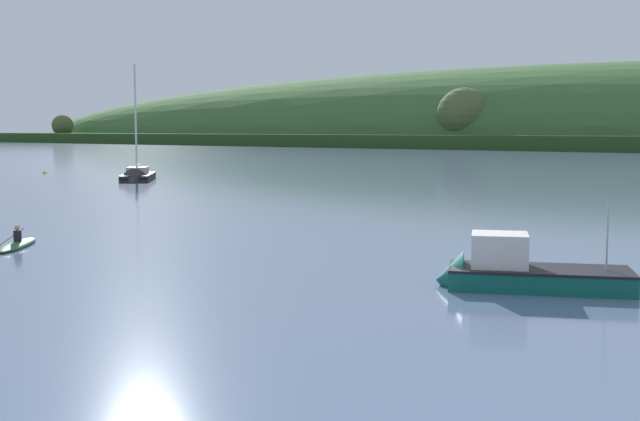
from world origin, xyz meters
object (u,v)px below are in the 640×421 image
fishing_boat_moored (518,277)px  mooring_buoy_foreground (45,173)px  sailboat_far_left (137,179)px  canoe_with_paddler (18,244)px

fishing_boat_moored → mooring_buoy_foreground: fishing_boat_moored is taller
sailboat_far_left → mooring_buoy_foreground: bearing=-141.5°
fishing_boat_moored → mooring_buoy_foreground: bearing=-48.8°
mooring_buoy_foreground → fishing_boat_moored: bearing=-25.9°
fishing_boat_moored → sailboat_far_left: bearing=-53.8°
sailboat_far_left → canoe_with_paddler: (27.61, -31.93, -0.05)m
sailboat_far_left → mooring_buoy_foreground: sailboat_far_left is taller
fishing_boat_moored → canoe_with_paddler: 20.41m
sailboat_far_left → fishing_boat_moored: 55.64m
canoe_with_paddler → mooring_buoy_foreground: 58.15m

